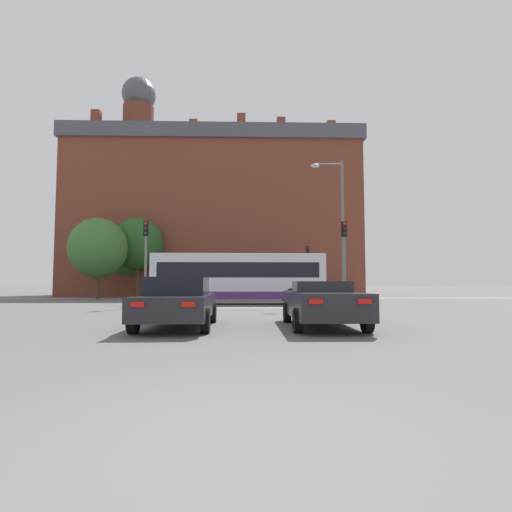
{
  "coord_description": "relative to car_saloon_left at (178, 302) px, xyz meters",
  "views": [
    {
      "loc": [
        0.04,
        -3.13,
        1.26
      ],
      "look_at": [
        0.68,
        21.93,
        3.0
      ],
      "focal_mm": 28.0,
      "sensor_mm": 36.0,
      "label": 1
    }
  ],
  "objects": [
    {
      "name": "ground_plane",
      "position": [
        1.91,
        -8.46,
        -0.74
      ],
      "size": [
        400.0,
        400.0,
        0.0
      ],
      "primitive_type": "plane",
      "color": "#605E5B"
    },
    {
      "name": "stop_line_strip",
      "position": [
        1.91,
        9.16,
        -0.74
      ],
      "size": [
        8.18,
        0.3,
        0.01
      ],
      "primitive_type": "cube",
      "color": "silver",
      "rests_on": "ground_plane"
    },
    {
      "name": "far_pavement",
      "position": [
        1.91,
        22.64,
        -0.74
      ],
      "size": [
        69.09,
        2.5,
        0.01
      ],
      "primitive_type": "cube",
      "color": "gray",
      "rests_on": "ground_plane"
    },
    {
      "name": "brick_civic_building",
      "position": [
        -1.49,
        32.11,
        7.93
      ],
      "size": [
        29.99,
        12.53,
        24.31
      ],
      "color": "brown",
      "rests_on": "ground_plane"
    },
    {
      "name": "car_saloon_left",
      "position": [
        0.0,
        0.0,
        0.0
      ],
      "size": [
        2.08,
        4.64,
        1.44
      ],
      "rotation": [
        0.0,
        0.0,
        0.02
      ],
      "color": "#232328",
      "rests_on": "ground_plane"
    },
    {
      "name": "car_roadster_right",
      "position": [
        4.18,
        0.04,
        -0.04
      ],
      "size": [
        2.01,
        4.62,
        1.33
      ],
      "rotation": [
        0.0,
        0.0,
        -0.01
      ],
      "color": "#232328",
      "rests_on": "ground_plane"
    },
    {
      "name": "bus_crossing_lead",
      "position": [
        1.51,
        13.25,
        0.91
      ],
      "size": [
        10.47,
        2.73,
        3.07
      ],
      "rotation": [
        0.0,
        0.0,
        -1.57
      ],
      "color": "silver",
      "rests_on": "ground_plane"
    },
    {
      "name": "traffic_light_near_left",
      "position": [
        -3.3,
        9.36,
        2.29
      ],
      "size": [
        0.26,
        0.31,
        4.55
      ],
      "color": "slate",
      "rests_on": "ground_plane"
    },
    {
      "name": "traffic_light_near_right",
      "position": [
        7.14,
        9.19,
        2.28
      ],
      "size": [
        0.26,
        0.31,
        4.53
      ],
      "color": "slate",
      "rests_on": "ground_plane"
    },
    {
      "name": "traffic_light_far_right",
      "position": [
        7.19,
        21.83,
        2.22
      ],
      "size": [
        0.26,
        0.31,
        4.42
      ],
      "color": "slate",
      "rests_on": "ground_plane"
    },
    {
      "name": "street_lamp_junction",
      "position": [
        7.06,
        10.21,
        4.1
      ],
      "size": [
        1.84,
        0.36,
        8.09
      ],
      "color": "slate",
      "rests_on": "ground_plane"
    },
    {
      "name": "pedestrian_waiting",
      "position": [
        -2.09,
        21.93,
        0.19
      ],
      "size": [
        0.45,
        0.36,
        1.6
      ],
      "rotation": [
        0.0,
        0.0,
        3.56
      ],
      "color": "brown",
      "rests_on": "ground_plane"
    },
    {
      "name": "pedestrian_walking_east",
      "position": [
        -1.24,
        22.35,
        0.25
      ],
      "size": [
        0.41,
        0.24,
        1.69
      ],
      "rotation": [
        0.0,
        0.0,
        3.19
      ],
      "color": "brown",
      "rests_on": "ground_plane"
    },
    {
      "name": "tree_by_building",
      "position": [
        -10.41,
        21.89,
        3.49
      ],
      "size": [
        4.77,
        4.77,
        6.75
      ],
      "color": "#4C3823",
      "rests_on": "ground_plane"
    },
    {
      "name": "tree_kerbside",
      "position": [
        -7.95,
        25.01,
        4.15
      ],
      "size": [
        4.6,
        4.6,
        7.32
      ],
      "color": "#4C3823",
      "rests_on": "ground_plane"
    },
    {
      "name": "tree_distant",
      "position": [
        -9.33,
        27.16,
        3.35
      ],
      "size": [
        4.64,
        4.64,
        6.54
      ],
      "color": "#4C3823",
      "rests_on": "ground_plane"
    }
  ]
}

